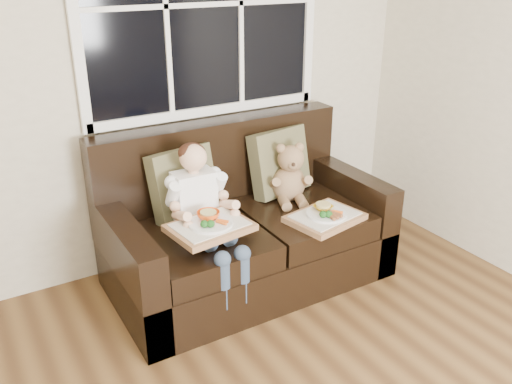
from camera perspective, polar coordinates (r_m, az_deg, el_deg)
room_walls at (r=1.04m, az=17.37°, el=4.42°), size 4.52×5.02×2.71m
window_back at (r=3.48m, az=-5.55°, el=19.06°), size 1.62×0.04×1.37m
loveseat at (r=3.45m, az=-1.36°, el=-4.21°), size 1.70×0.92×0.96m
pillow_left at (r=3.30m, az=-7.69°, el=0.92°), size 0.45×0.28×0.43m
pillow_right at (r=3.60m, az=2.48°, el=3.18°), size 0.46×0.27×0.44m
child at (r=3.08m, az=-5.74°, el=-1.30°), size 0.35×0.58×0.79m
teddy_bear at (r=3.51m, az=3.62°, el=1.62°), size 0.28×0.34×0.40m
tray_left at (r=2.95m, az=-4.89°, el=-3.52°), size 0.46×0.38×0.10m
tray_right at (r=3.29m, az=7.28°, el=-2.56°), size 0.48×0.40×0.10m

